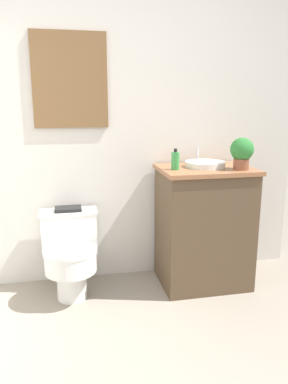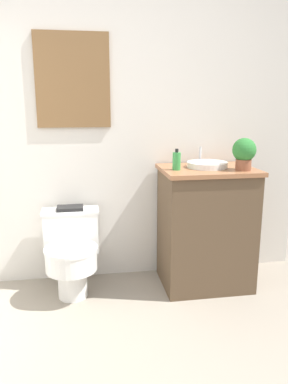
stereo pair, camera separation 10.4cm
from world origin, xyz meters
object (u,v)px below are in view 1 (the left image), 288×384
Objects in this scene: potted_plant at (242,152)px; book_on_tank at (68,209)px; toilet at (70,252)px; sink at (205,164)px; soap_bottle at (175,161)px.

book_on_tank is (-1.20, 0.27, -0.42)m from potted_plant.
potted_plant is (1.20, -0.14, 0.70)m from toilet.
book_on_tank is at bearing 173.39° from sink.
book_on_tank is at bearing 167.43° from potted_plant.
soap_bottle is at bearing -165.24° from sink.
soap_bottle is 0.84m from book_on_tank.
soap_bottle reaches higher than book_on_tank.
toilet is 0.98m from soap_bottle.
soap_bottle is at bearing 168.92° from potted_plant.
sink reaches higher than book_on_tank.
sink is at bearing 0.47° from toilet.
book_on_tank is at bearing 166.53° from soap_bottle.
toilet is at bearing -90.00° from book_on_tank.
sink is 1.04m from book_on_tank.
sink is 0.28m from potted_plant.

